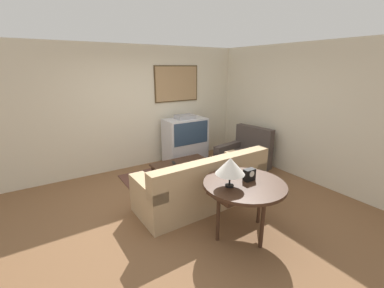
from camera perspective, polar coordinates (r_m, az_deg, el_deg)
ground_plane at (r=4.51m, az=-1.55°, el=-12.97°), size 12.00×12.00×0.00m
wall_back at (r=5.92m, az=-12.26°, el=7.88°), size 12.00×0.10×2.70m
wall_right at (r=5.79m, az=21.41°, el=6.82°), size 0.06×12.00×2.70m
area_rug at (r=5.38m, az=-1.31°, el=-7.71°), size 2.32×1.83×0.01m
tv at (r=6.15m, az=-1.51°, el=0.86°), size 1.00×0.56×1.16m
couch at (r=4.36m, az=2.54°, el=-9.28°), size 2.23×0.92×0.89m
armchair at (r=5.95m, az=11.59°, el=-2.77°), size 1.10×1.08×0.92m
coffee_table at (r=5.20m, az=-2.41°, el=-4.51°), size 1.16×0.56×0.39m
console_table at (r=3.53m, az=11.58°, el=-9.48°), size 1.10×1.10×0.77m
table_lamp at (r=3.26m, az=8.50°, el=-4.89°), size 0.38×0.38×0.39m
mantel_clock at (r=3.56m, az=12.62°, el=-6.68°), size 0.16×0.10×0.16m
remote at (r=5.16m, az=-4.08°, el=-4.14°), size 0.09×0.17×0.02m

